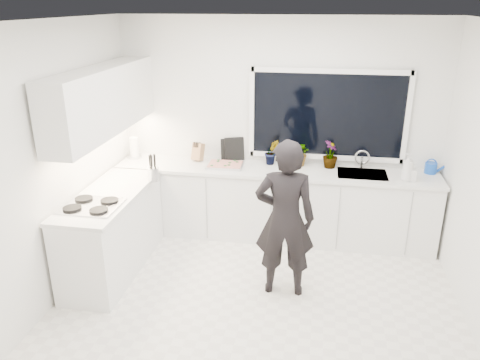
# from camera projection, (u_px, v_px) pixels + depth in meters

# --- Properties ---
(floor) EXTENTS (4.00, 3.50, 0.02)m
(floor) POSITION_uv_depth(u_px,v_px,m) (257.00, 302.00, 4.74)
(floor) COLOR beige
(floor) RESTS_ON ground
(wall_back) EXTENTS (4.00, 0.02, 2.70)m
(wall_back) POSITION_uv_depth(u_px,v_px,m) (278.00, 128.00, 5.87)
(wall_back) COLOR white
(wall_back) RESTS_ON ground
(wall_left) EXTENTS (0.02, 3.50, 2.70)m
(wall_left) POSITION_uv_depth(u_px,v_px,m) (56.00, 164.00, 4.58)
(wall_left) COLOR white
(wall_left) RESTS_ON ground
(ceiling) EXTENTS (4.00, 3.50, 0.02)m
(ceiling) POSITION_uv_depth(u_px,v_px,m) (261.00, 19.00, 3.77)
(ceiling) COLOR white
(ceiling) RESTS_ON wall_back
(window) EXTENTS (1.80, 0.02, 1.00)m
(window) POSITION_uv_depth(u_px,v_px,m) (327.00, 115.00, 5.67)
(window) COLOR black
(window) RESTS_ON wall_back
(base_cabinets_back) EXTENTS (3.92, 0.58, 0.88)m
(base_cabinets_back) POSITION_uv_depth(u_px,v_px,m) (274.00, 204.00, 5.92)
(base_cabinets_back) COLOR white
(base_cabinets_back) RESTS_ON floor
(base_cabinets_left) EXTENTS (0.58, 1.60, 0.88)m
(base_cabinets_left) POSITION_uv_depth(u_px,v_px,m) (113.00, 233.00, 5.17)
(base_cabinets_left) COLOR white
(base_cabinets_left) RESTS_ON floor
(countertop_back) EXTENTS (3.94, 0.62, 0.04)m
(countertop_back) POSITION_uv_depth(u_px,v_px,m) (274.00, 170.00, 5.74)
(countertop_back) COLOR silver
(countertop_back) RESTS_ON base_cabinets_back
(countertop_left) EXTENTS (0.62, 1.60, 0.04)m
(countertop_left) POSITION_uv_depth(u_px,v_px,m) (109.00, 195.00, 5.01)
(countertop_left) COLOR silver
(countertop_left) RESTS_ON base_cabinets_left
(upper_cabinets) EXTENTS (0.34, 2.10, 0.70)m
(upper_cabinets) POSITION_uv_depth(u_px,v_px,m) (103.00, 100.00, 5.01)
(upper_cabinets) COLOR white
(upper_cabinets) RESTS_ON wall_left
(sink) EXTENTS (0.58, 0.42, 0.14)m
(sink) POSITION_uv_depth(u_px,v_px,m) (362.00, 178.00, 5.59)
(sink) COLOR silver
(sink) RESTS_ON countertop_back
(faucet) EXTENTS (0.03, 0.03, 0.22)m
(faucet) POSITION_uv_depth(u_px,v_px,m) (362.00, 160.00, 5.72)
(faucet) COLOR silver
(faucet) RESTS_ON countertop_back
(stovetop) EXTENTS (0.56, 0.48, 0.03)m
(stovetop) POSITION_uv_depth(u_px,v_px,m) (91.00, 205.00, 4.68)
(stovetop) COLOR black
(stovetop) RESTS_ON countertop_left
(person) EXTENTS (0.63, 0.43, 1.65)m
(person) POSITION_uv_depth(u_px,v_px,m) (285.00, 219.00, 4.63)
(person) COLOR black
(person) RESTS_ON floor
(pizza_tray) EXTENTS (0.45, 0.34, 0.03)m
(pizza_tray) POSITION_uv_depth(u_px,v_px,m) (225.00, 165.00, 5.81)
(pizza_tray) COLOR silver
(pizza_tray) RESTS_ON countertop_back
(pizza) EXTENTS (0.41, 0.30, 0.01)m
(pizza) POSITION_uv_depth(u_px,v_px,m) (225.00, 164.00, 5.80)
(pizza) COLOR red
(pizza) RESTS_ON pizza_tray
(watering_can) EXTENTS (0.16, 0.16, 0.13)m
(watering_can) POSITION_uv_depth(u_px,v_px,m) (431.00, 168.00, 5.57)
(watering_can) COLOR #1349B8
(watering_can) RESTS_ON countertop_back
(paper_towel_roll) EXTENTS (0.13, 0.13, 0.26)m
(paper_towel_roll) POSITION_uv_depth(u_px,v_px,m) (134.00, 148.00, 6.09)
(paper_towel_roll) COLOR white
(paper_towel_roll) RESTS_ON countertop_back
(knife_block) EXTENTS (0.16, 0.14, 0.22)m
(knife_block) POSITION_uv_depth(u_px,v_px,m) (198.00, 152.00, 5.99)
(knife_block) COLOR #885E3F
(knife_block) RESTS_ON countertop_back
(utensil_crock) EXTENTS (0.15, 0.15, 0.16)m
(utensil_crock) POSITION_uv_depth(u_px,v_px,m) (153.00, 174.00, 5.33)
(utensil_crock) COLOR silver
(utensil_crock) RESTS_ON countertop_left
(picture_frame_large) EXTENTS (0.21, 0.09, 0.28)m
(picture_frame_large) POSITION_uv_depth(u_px,v_px,m) (229.00, 149.00, 6.01)
(picture_frame_large) COLOR black
(picture_frame_large) RESTS_ON countertop_back
(picture_frame_small) EXTENTS (0.24, 0.11, 0.30)m
(picture_frame_small) POSITION_uv_depth(u_px,v_px,m) (234.00, 149.00, 6.00)
(picture_frame_small) COLOR black
(picture_frame_small) RESTS_ON countertop_back
(herb_plants) EXTENTS (0.94, 0.37, 0.33)m
(herb_plants) POSITION_uv_depth(u_px,v_px,m) (303.00, 153.00, 5.78)
(herb_plants) COLOR #26662D
(herb_plants) RESTS_ON countertop_back
(soap_bottles) EXTENTS (0.19, 0.17, 0.33)m
(soap_bottles) POSITION_uv_depth(u_px,v_px,m) (409.00, 169.00, 5.30)
(soap_bottles) COLOR #D8BF66
(soap_bottles) RESTS_ON countertop_back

